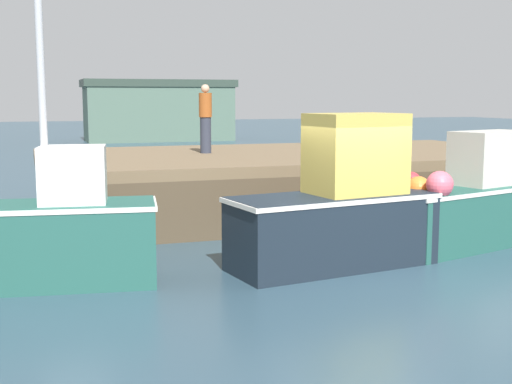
% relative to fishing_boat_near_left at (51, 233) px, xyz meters
% --- Properties ---
extents(ground, '(120.00, 160.00, 0.10)m').
position_rel_fishing_boat_near_left_xyz_m(ground, '(5.20, -0.65, -0.91)').
color(ground, '#2D4756').
extents(pier, '(13.16, 6.86, 1.54)m').
position_rel_fishing_boat_near_left_xyz_m(pier, '(6.41, 5.43, 0.42)').
color(pier, brown).
rests_on(pier, ground).
extents(fishing_boat_near_left, '(3.57, 1.69, 5.29)m').
position_rel_fishing_boat_near_left_xyz_m(fishing_boat_near_left, '(0.00, 0.00, 0.00)').
color(fishing_boat_near_left, '#23564C').
rests_on(fishing_boat_near_left, ground).
extents(fishing_boat_near_right, '(3.94, 1.95, 2.72)m').
position_rel_fishing_boat_near_left_xyz_m(fishing_boat_near_right, '(4.89, -0.30, 0.18)').
color(fishing_boat_near_right, '#19232D').
rests_on(fishing_boat_near_right, ground).
extents(fishing_boat_mid, '(4.48, 2.48, 2.31)m').
position_rel_fishing_boat_near_left_xyz_m(fishing_boat_mid, '(8.28, 0.45, 0.03)').
color(fishing_boat_mid, '#23564C').
rests_on(fishing_boat_mid, ground).
extents(dockworker, '(0.34, 0.34, 1.80)m').
position_rel_fishing_boat_near_left_xyz_m(dockworker, '(4.17, 6.36, 1.59)').
color(dockworker, '#2D3342').
rests_on(dockworker, pier).
extents(warehouse, '(10.36, 4.20, 4.21)m').
position_rel_fishing_boat_near_left_xyz_m(warehouse, '(8.43, 36.39, 1.26)').
color(warehouse, '#4C6656').
rests_on(warehouse, ground).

